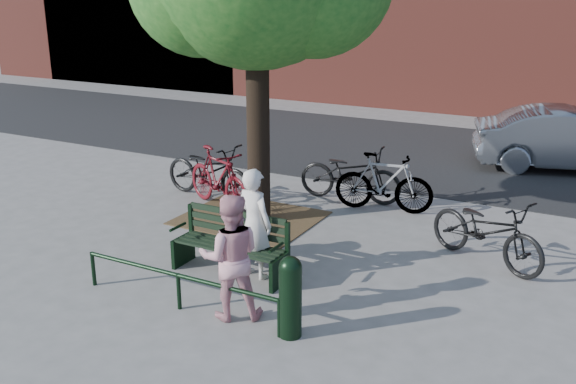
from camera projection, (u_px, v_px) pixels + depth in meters
The scene contains 15 objects.
ground at pixel (230, 274), 9.43m from camera, with size 90.00×90.00×0.00m, color gray.
dirt_pit at pixel (250, 218), 11.72m from camera, with size 2.40×2.00×0.02m, color brown.
road at pixel (410, 151), 16.56m from camera, with size 40.00×7.00×0.01m, color black.
park_bench at pixel (232, 242), 9.35m from camera, with size 1.74×0.54×0.97m.
guard_railing at pixel (178, 281), 8.30m from camera, with size 3.06×0.06×0.51m.
person_left at pixel (254, 223), 9.15m from camera, with size 0.59×0.39×1.63m, color silver.
person_right at pixel (231, 257), 7.99m from camera, with size 0.80×0.62×1.64m, color #D1909A.
bollard at pixel (290, 294), 7.60m from camera, with size 0.28×0.28×1.04m.
litter_bin at pixel (242, 234), 9.88m from camera, with size 0.39×0.39×0.80m.
bicycle_a at pixel (208, 171), 12.74m from camera, with size 0.74×2.12×1.11m, color black.
bicycle_b at pixel (218, 178), 12.16m from camera, with size 0.54×1.93×1.16m, color #520B12.
bicycle_c at pixel (350, 174), 12.58m from camera, with size 0.72×2.07×1.09m, color black.
bicycle_d at pixel (384, 183), 11.97m from camera, with size 0.52×1.85×1.11m, color gray.
bicycle_e at pixel (487, 230), 9.67m from camera, with size 0.70×2.02×1.06m, color black.
parked_car at pixel (573, 140), 14.65m from camera, with size 1.51×4.34×1.43m, color slate.
Camera 1 is at (4.83, -7.19, 4.01)m, focal length 40.00 mm.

